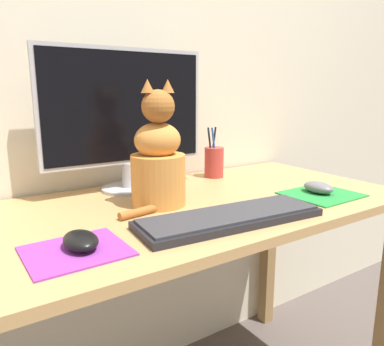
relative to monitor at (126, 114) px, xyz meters
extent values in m
cube|color=beige|center=(0.07, 0.13, 0.25)|extent=(7.00, 0.04, 2.50)
cube|color=tan|center=(0.07, -0.22, -0.25)|extent=(1.34, 0.64, 0.02)
cube|color=olive|center=(0.70, 0.06, -0.63)|extent=(0.05, 0.05, 0.73)
cylinder|color=#B2B2B7|center=(0.00, 0.00, -0.24)|extent=(0.17, 0.17, 0.01)
cylinder|color=#B2B2B7|center=(0.00, 0.00, -0.19)|extent=(0.04, 0.04, 0.08)
cube|color=#B2B2B7|center=(0.00, 0.00, 0.02)|extent=(0.53, 0.02, 0.35)
cube|color=black|center=(0.00, -0.01, 0.02)|extent=(0.51, 0.00, 0.33)
cube|color=black|center=(0.08, -0.42, -0.23)|extent=(0.48, 0.19, 0.02)
cube|color=#333338|center=(0.08, -0.42, -0.22)|extent=(0.46, 0.17, 0.01)
cube|color=purple|center=(-0.28, -0.38, -0.24)|extent=(0.20, 0.17, 0.00)
cube|color=#238438|center=(0.47, -0.38, -0.24)|extent=(0.22, 0.19, 0.00)
ellipsoid|color=black|center=(-0.27, -0.38, -0.22)|extent=(0.07, 0.10, 0.03)
ellipsoid|color=slate|center=(0.47, -0.37, -0.22)|extent=(0.06, 0.10, 0.04)
cylinder|color=#D6893D|center=(0.01, -0.19, -0.17)|extent=(0.18, 0.18, 0.14)
ellipsoid|color=#D6893D|center=(0.01, -0.19, -0.06)|extent=(0.15, 0.13, 0.10)
sphere|color=#A36028|center=(0.00, -0.20, 0.03)|extent=(0.10, 0.10, 0.09)
cone|color=#A36028|center=(-0.02, -0.20, 0.08)|extent=(0.04, 0.04, 0.04)
cone|color=#A36028|center=(0.03, -0.21, 0.08)|extent=(0.04, 0.04, 0.04)
cylinder|color=#A36028|center=(-0.04, -0.25, -0.23)|extent=(0.20, 0.05, 0.02)
cylinder|color=#B23833|center=(0.34, 0.00, -0.19)|extent=(0.07, 0.07, 0.11)
cylinder|color=black|center=(0.32, 0.00, -0.13)|extent=(0.01, 0.03, 0.14)
cylinder|color=#1E47B2|center=(0.34, -0.01, -0.13)|extent=(0.02, 0.02, 0.14)
cylinder|color=black|center=(0.35, 0.01, -0.13)|extent=(0.02, 0.01, 0.14)
camera|label=1|loc=(-0.47, -1.09, 0.07)|focal=35.00mm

